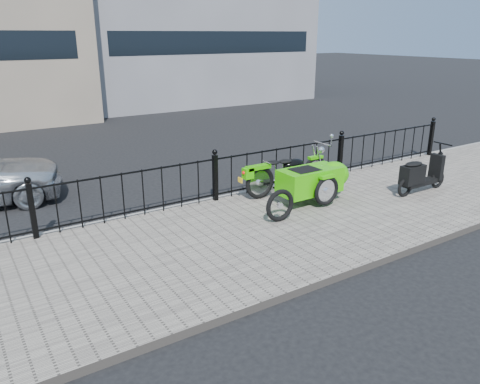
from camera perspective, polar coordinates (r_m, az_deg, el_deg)
ground at (r=8.73m, az=1.30°, el=-4.13°), size 120.00×120.00×0.00m
sidewalk at (r=8.33m, az=3.24°, el=-4.87°), size 30.00×3.80×0.12m
curb at (r=9.85m, az=-3.39°, el=-1.06°), size 30.00×0.10×0.12m
iron_fence at (r=9.56m, az=-3.04°, el=1.67°), size 14.11×0.11×1.08m
motorcycle_sidecar at (r=9.72m, az=8.76°, el=1.80°), size 2.28×1.48×0.98m
scooter at (r=10.72m, az=21.05°, el=1.93°), size 1.52×0.44×1.03m
spare_tire at (r=8.54m, az=4.90°, el=-1.64°), size 0.61×0.09×0.61m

